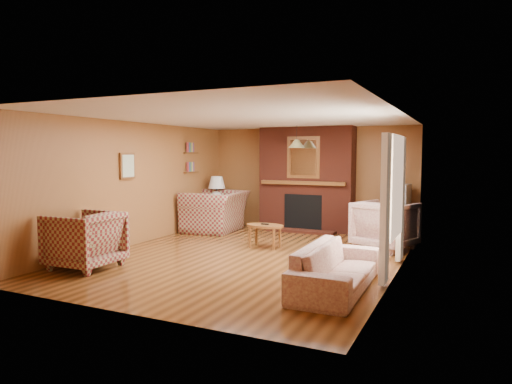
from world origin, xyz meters
The scene contains 20 objects.
floor centered at (0.00, 0.00, 0.00)m, with size 6.50×6.50×0.00m, color #49280F.
ceiling centered at (0.00, 0.00, 2.40)m, with size 6.50×6.50×0.00m, color silver.
wall_back centered at (0.00, 3.25, 1.20)m, with size 6.50×6.50×0.00m, color #955C2E.
wall_front centered at (0.00, -3.25, 1.20)m, with size 6.50×6.50×0.00m, color #955C2E.
wall_left centered at (-2.50, 0.00, 1.20)m, with size 6.50×6.50×0.00m, color #955C2E.
wall_right centered at (2.50, 0.00, 1.20)m, with size 6.50×6.50×0.00m, color #955C2E.
fireplace centered at (0.00, 2.98, 1.18)m, with size 2.20×0.82×2.40m.
window_right centered at (2.45, -0.20, 1.13)m, with size 0.10×1.85×2.00m.
bookshelf centered at (-2.44, 1.90, 1.67)m, with size 0.09×0.55×0.71m.
botanical_print centered at (-2.47, -0.30, 1.55)m, with size 0.05×0.40×0.50m.
pendant_light centered at (0.00, 2.30, 2.00)m, with size 0.36×0.36×0.48m.
plaid_loveseat centered at (-1.85, 1.95, 0.46)m, with size 1.41×1.23×0.92m, color maroon.
plaid_armchair centered at (-1.95, -1.92, 0.44)m, with size 0.95×0.97×0.89m, color maroon.
floral_sofa centered at (1.90, -1.36, 0.29)m, with size 2.00×0.78×0.58m, color beige.
floral_armchair centered at (2.05, 1.54, 0.45)m, with size 0.97×0.99×0.90m, color beige.
coffee_table centered at (-0.03, 0.68, 0.38)m, with size 0.73×0.46×0.46m.
side_table centered at (-2.10, 2.45, 0.28)m, with size 0.42×0.42×0.55m, color brown.
table_lamp centered at (-2.10, 2.45, 0.93)m, with size 0.41×0.41×0.68m.
tv_stand centered at (2.05, 2.80, 0.33)m, with size 0.60×0.55×0.66m, color black.
crt_tv centered at (2.05, 2.79, 0.90)m, with size 0.57×0.57×0.49m.
Camera 1 is at (3.43, -7.12, 1.78)m, focal length 32.00 mm.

